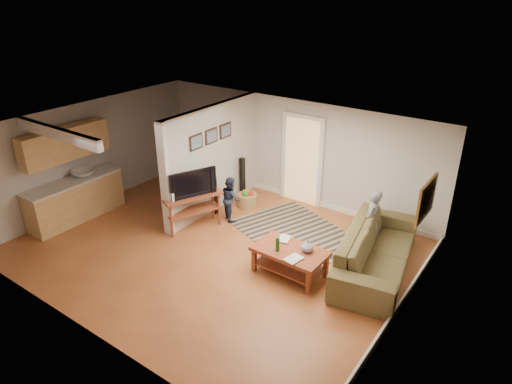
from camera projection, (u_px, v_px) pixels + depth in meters
ground at (215, 248)px, 9.34m from camera, size 7.50×7.50×0.00m
room_shell at (187, 165)px, 9.60m from camera, size 7.54×6.02×2.52m
area_rug at (295, 233)px, 9.90m from camera, size 3.08×2.68×0.01m
sofa at (375, 269)px, 8.67m from camera, size 1.62×3.02×0.84m
coffee_table at (291, 255)px, 8.37m from camera, size 1.35×0.81×0.79m
tv_console at (192, 198)px, 9.80m from camera, size 0.97×1.37×1.11m
speaker_left at (215, 196)px, 10.56m from camera, size 0.11×0.11×0.91m
speaker_right at (242, 178)px, 11.32m from camera, size 0.12×0.12×1.05m
toy_basket at (247, 200)px, 11.00m from camera, size 0.49×0.49×0.43m
child at (368, 248)px, 9.33m from camera, size 0.37×0.51×1.30m
toddler at (231, 218)px, 10.51m from camera, size 0.63×0.60×1.02m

